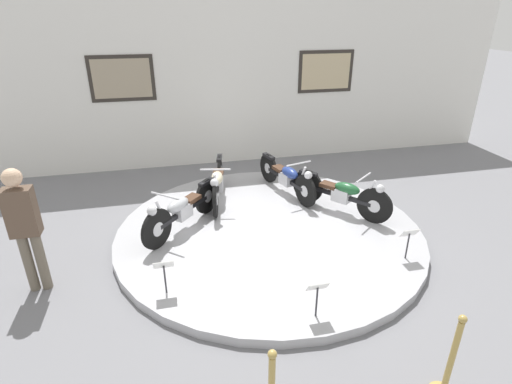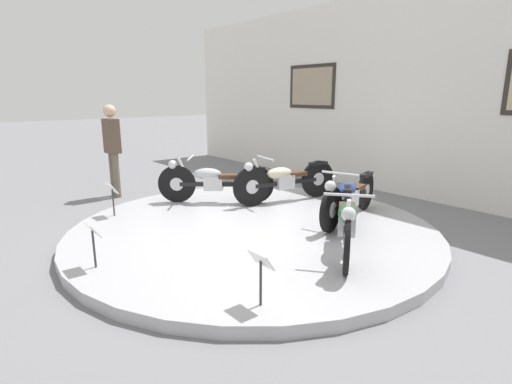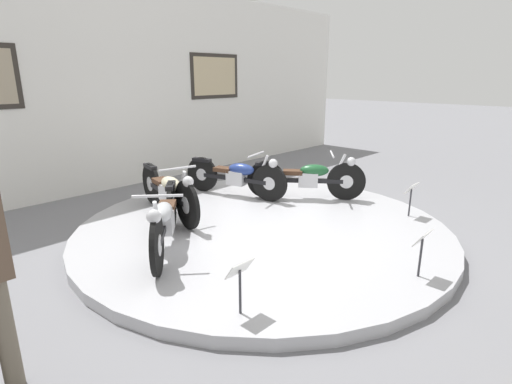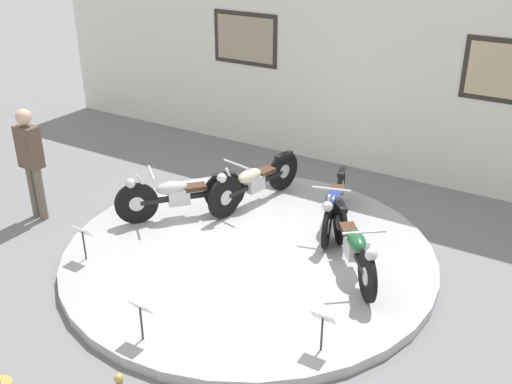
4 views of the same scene
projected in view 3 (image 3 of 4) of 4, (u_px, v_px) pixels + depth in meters
The scene contains 10 objects.
ground_plane at pixel (262, 233), 5.69m from camera, with size 60.00×60.00×0.00m, color slate.
display_platform at pixel (262, 229), 5.67m from camera, with size 5.14×5.14×0.14m, color #ADADB2.
back_wall at pixel (117, 87), 7.68m from camera, with size 14.00×0.22×3.90m.
motorcycle_silver at pixel (165, 219), 4.73m from camera, with size 1.36×1.54×0.80m.
motorcycle_cream at pixel (169, 190), 5.89m from camera, with size 0.58×1.99×0.81m.
motorcycle_blue at pixel (237, 175), 6.86m from camera, with size 0.68×1.91×0.79m.
motorcycle_green at pixel (308, 177), 6.71m from camera, with size 1.27×1.60×0.80m.
info_placard_front_left at pixel (240, 276), 3.43m from camera, with size 0.26×0.11×0.51m.
info_placard_front_centre at pixel (422, 244), 4.08m from camera, with size 0.26×0.11×0.51m.
info_placard_front_right at pixel (411, 192), 5.87m from camera, with size 0.26×0.11×0.51m.
Camera 3 is at (-3.90, -3.59, 2.16)m, focal length 28.00 mm.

